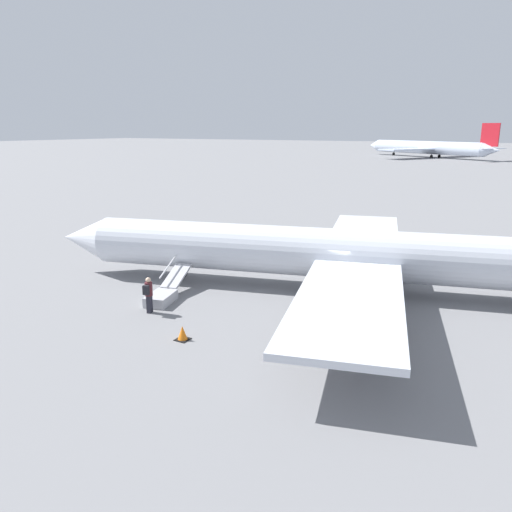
{
  "coord_description": "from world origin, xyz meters",
  "views": [
    {
      "loc": [
        -8.97,
        24.39,
        8.51
      ],
      "look_at": [
        3.67,
        1.84,
        1.84
      ],
      "focal_mm": 35.0,
      "sensor_mm": 36.0,
      "label": 1
    }
  ],
  "objects_px": {
    "airplane_main": "(352,254)",
    "passenger": "(148,293)",
    "airplane_taxiing_distant": "(428,147)",
    "boarding_stairs": "(164,294)"
  },
  "relations": [
    {
      "from": "airplane_main",
      "to": "passenger",
      "type": "relative_size",
      "value": 18.79
    },
    {
      "from": "airplane_taxiing_distant",
      "to": "passenger",
      "type": "relative_size",
      "value": 24.68
    },
    {
      "from": "airplane_taxiing_distant",
      "to": "airplane_main",
      "type": "bearing_deg",
      "value": 129.2
    },
    {
      "from": "boarding_stairs",
      "to": "passenger",
      "type": "height_order",
      "value": "passenger"
    },
    {
      "from": "airplane_main",
      "to": "airplane_taxiing_distant",
      "type": "xyz_separation_m",
      "value": [
        21.1,
        -130.57,
        0.81
      ]
    },
    {
      "from": "airplane_main",
      "to": "passenger",
      "type": "distance_m",
      "value": 10.66
    },
    {
      "from": "airplane_taxiing_distant",
      "to": "boarding_stairs",
      "type": "relative_size",
      "value": 10.37
    },
    {
      "from": "passenger",
      "to": "airplane_taxiing_distant",
      "type": "bearing_deg",
      "value": -9.11
    },
    {
      "from": "airplane_taxiing_distant",
      "to": "boarding_stairs",
      "type": "height_order",
      "value": "airplane_taxiing_distant"
    },
    {
      "from": "airplane_main",
      "to": "airplane_taxiing_distant",
      "type": "height_order",
      "value": "airplane_taxiing_distant"
    }
  ]
}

